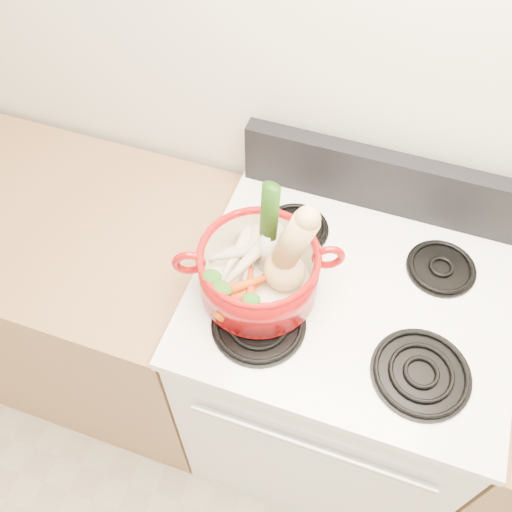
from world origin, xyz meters
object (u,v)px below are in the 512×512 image
(leek, at_px, (269,229))
(squash, at_px, (286,250))
(dutch_oven, at_px, (259,272))
(stove_body, at_px, (332,375))

(leek, bearing_deg, squash, -16.54)
(squash, relative_size, leek, 0.90)
(dutch_oven, bearing_deg, stove_body, -3.78)
(squash, height_order, leek, leek)
(dutch_oven, relative_size, leek, 0.99)
(stove_body, height_order, leek, leek)
(stove_body, xyz_separation_m, leek, (-0.22, -0.02, 0.68))
(squash, distance_m, leek, 0.06)
(dutch_oven, height_order, squash, squash)
(stove_body, relative_size, squash, 3.62)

